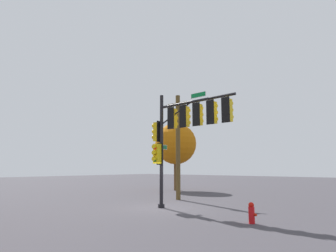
{
  "coord_description": "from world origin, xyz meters",
  "views": [
    {
      "loc": [
        10.86,
        -12.05,
        2.21
      ],
      "look_at": [
        0.39,
        0.12,
        4.56
      ],
      "focal_mm": 30.4,
      "sensor_mm": 36.0,
      "label": 1
    }
  ],
  "objects_px": {
    "signal_pole_assembly": "(182,127)",
    "tree_near": "(176,144)",
    "fire_hydrant": "(252,213)",
    "utility_pole": "(178,145)"
  },
  "relations": [
    {
      "from": "tree_near",
      "to": "utility_pole",
      "type": "bearing_deg",
      "value": -49.69
    },
    {
      "from": "signal_pole_assembly",
      "to": "utility_pole",
      "type": "distance_m",
      "value": 5.02
    },
    {
      "from": "signal_pole_assembly",
      "to": "tree_near",
      "type": "height_order",
      "value": "tree_near"
    },
    {
      "from": "utility_pole",
      "to": "tree_near",
      "type": "bearing_deg",
      "value": 130.31
    },
    {
      "from": "utility_pole",
      "to": "fire_hydrant",
      "type": "relative_size",
      "value": 8.91
    },
    {
      "from": "fire_hydrant",
      "to": "tree_near",
      "type": "bearing_deg",
      "value": 139.54
    },
    {
      "from": "signal_pole_assembly",
      "to": "fire_hydrant",
      "type": "distance_m",
      "value": 5.85
    },
    {
      "from": "signal_pole_assembly",
      "to": "utility_pole",
      "type": "relative_size",
      "value": 0.86
    },
    {
      "from": "signal_pole_assembly",
      "to": "tree_near",
      "type": "distance_m",
      "value": 13.07
    },
    {
      "from": "fire_hydrant",
      "to": "tree_near",
      "type": "xyz_separation_m",
      "value": [
        -12.74,
        10.86,
        4.13
      ]
    }
  ]
}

